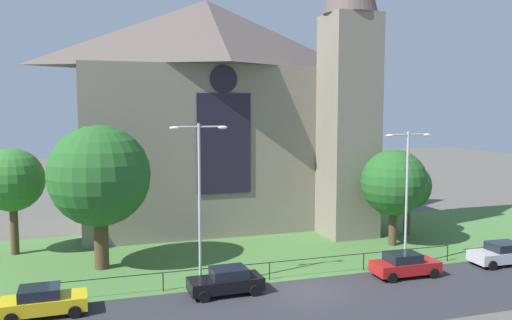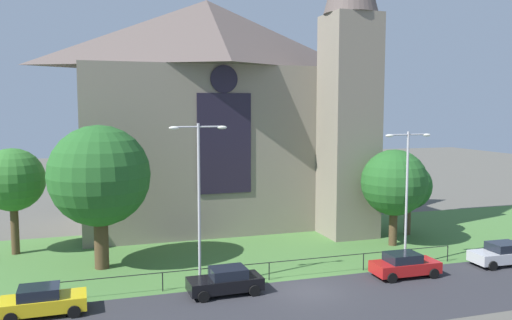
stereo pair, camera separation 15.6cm
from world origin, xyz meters
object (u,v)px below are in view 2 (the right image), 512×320
object	(u,v)px
tree_right_near	(394,183)
parked_car_silver	(502,254)
tree_right_far	(408,186)
tree_left_near	(99,176)
parked_car_black	(226,281)
streetlamp_near	(199,187)
parked_car_red	(404,265)
parked_car_yellow	(43,301)
church_building	(218,111)
tree_left_far	(13,180)
streetlamp_far	(407,182)

from	to	relation	value
tree_right_near	parked_car_silver	size ratio (longest dim) A/B	1.75
tree_right_far	tree_left_near	bearing A→B (deg)	-175.48
tree_right_far	parked_car_black	bearing A→B (deg)	-153.11
streetlamp_near	parked_car_red	size ratio (longest dim) A/B	2.29
tree_right_near	parked_car_yellow	distance (m)	25.84
streetlamp_near	parked_car_black	distance (m)	5.60
church_building	parked_car_silver	world-z (taller)	church_building
tree_left_far	parked_car_silver	xyz separation A→B (m)	(31.62, -12.89, -4.65)
tree_left_near	streetlamp_far	bearing A→B (deg)	-16.64
streetlamp_far	parked_car_silver	world-z (taller)	streetlamp_far
streetlamp_near	streetlamp_far	xyz separation A→B (m)	(13.91, -0.00, -0.36)
church_building	tree_left_near	bearing A→B (deg)	-134.43
tree_left_far	parked_car_red	size ratio (longest dim) A/B	1.82
tree_right_far	tree_left_near	size ratio (longest dim) A/B	0.64
streetlamp_near	tree_left_near	bearing A→B (deg)	133.06
tree_left_near	parked_car_silver	distance (m)	27.34
streetlamp_far	parked_car_red	xyz separation A→B (m)	(-1.23, -1.82, -4.92)
tree_left_near	tree_right_near	distance (m)	21.58
streetlamp_near	parked_car_yellow	distance (m)	10.13
tree_right_near	parked_car_red	size ratio (longest dim) A/B	1.75
tree_right_near	parked_car_yellow	xyz separation A→B (m)	(-24.64, -6.61, -4.11)
tree_right_far	tree_left_far	distance (m)	30.68
streetlamp_far	parked_car_black	size ratio (longest dim) A/B	2.12
tree_right_near	streetlamp_far	world-z (taller)	streetlamp_far
tree_right_far	tree_left_far	world-z (taller)	tree_left_far
tree_left_near	parked_car_red	bearing A→B (deg)	-22.78
church_building	tree_right_near	distance (m)	16.79
church_building	parked_car_red	size ratio (longest dim) A/B	6.15
tree_right_far	tree_left_near	distance (m)	24.75
parked_car_yellow	parked_car_silver	xyz separation A→B (m)	(28.86, -0.10, 0.00)
tree_right_far	parked_car_yellow	xyz separation A→B (m)	(-27.70, -9.29, -3.31)
tree_left_near	tree_right_near	xyz separation A→B (m)	(21.53, -0.73, -1.27)
tree_left_near	tree_left_far	distance (m)	8.04
tree_left_far	streetlamp_near	world-z (taller)	streetlamp_near
church_building	tree_right_near	world-z (taller)	church_building
streetlamp_far	parked_car_yellow	xyz separation A→B (m)	(-22.40, -1.58, -4.92)
streetlamp_near	streetlamp_far	world-z (taller)	streetlamp_near
parked_car_yellow	parked_car_silver	distance (m)	28.86
tree_right_near	streetlamp_near	world-z (taller)	streetlamp_near
tree_left_far	parked_car_red	bearing A→B (deg)	-28.59
tree_right_near	streetlamp_near	size ratio (longest dim) A/B	0.77
parked_car_silver	tree_right_near	bearing A→B (deg)	-56.45
tree_left_far	parked_car_black	size ratio (longest dim) A/B	1.81
tree_left_far	streetlamp_far	world-z (taller)	streetlamp_far
tree_right_far	streetlamp_near	bearing A→B (deg)	-158.13
streetlamp_far	parked_car_red	world-z (taller)	streetlamp_far
tree_right_far	streetlamp_far	xyz separation A→B (m)	(-5.30, -7.71, 1.61)
tree_right_far	parked_car_yellow	world-z (taller)	tree_right_far
church_building	parked_car_yellow	bearing A→B (deg)	-127.01
church_building	parked_car_black	xyz separation A→B (m)	(-3.92, -17.91, -9.53)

